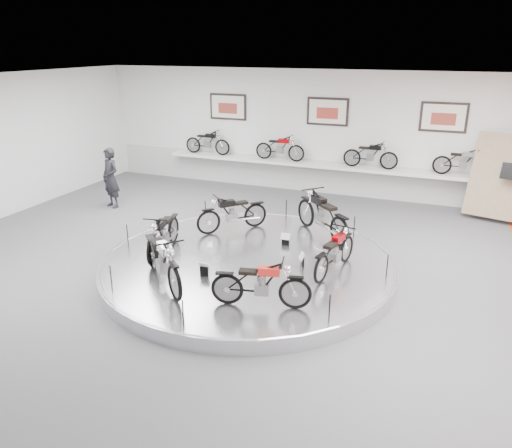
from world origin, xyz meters
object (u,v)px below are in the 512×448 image
at_px(shelf, 323,165).
at_px(bike_f, 261,284).
at_px(bike_b, 322,214).
at_px(bike_e, 163,260).
at_px(visitor, 111,178).
at_px(bike_c, 232,213).
at_px(display_platform, 248,266).
at_px(bike_d, 163,233).
at_px(bike_a, 335,252).

height_order(shelf, bike_f, bike_f).
distance_m(bike_b, bike_e, 4.31).
distance_m(bike_e, bike_f, 2.08).
relative_size(bike_b, visitor, 1.02).
relative_size(bike_c, bike_f, 1.04).
bearing_deg(bike_e, display_platform, 99.48).
bearing_deg(visitor, bike_b, 14.16).
bearing_deg(bike_b, display_platform, 102.96).
xyz_separation_m(bike_c, bike_d, (-0.82, -1.90, 0.01)).
bearing_deg(bike_e, shelf, 123.69).
xyz_separation_m(bike_a, visitor, (-7.55, 2.70, 0.16)).
bearing_deg(visitor, bike_f, -13.86).
distance_m(bike_e, visitor, 6.43).
xyz_separation_m(display_platform, bike_e, (-1.06, -1.72, 0.68)).
bearing_deg(display_platform, bike_b, 60.52).
distance_m(bike_c, bike_e, 3.24).
bearing_deg(bike_a, bike_b, 33.56).
bearing_deg(bike_a, shelf, 28.41).
relative_size(shelf, visitor, 6.02).
bearing_deg(bike_b, shelf, -33.20).
bearing_deg(display_platform, bike_e, -121.65).
distance_m(display_platform, visitor, 6.35).
relative_size(shelf, bike_c, 6.87).
relative_size(bike_a, bike_e, 0.85).
distance_m(bike_c, bike_f, 3.93).
bearing_deg(bike_c, bike_f, 74.37).
bearing_deg(bike_b, bike_e, 101.94).
relative_size(display_platform, visitor, 3.50).
height_order(bike_a, visitor, visitor).
distance_m(bike_d, visitor, 4.94).
bearing_deg(bike_a, bike_f, 166.85).
bearing_deg(shelf, bike_f, -82.97).
distance_m(display_platform, bike_e, 2.13).
relative_size(bike_a, visitor, 0.84).
bearing_deg(display_platform, shelf, 90.00).
height_order(bike_b, bike_f, bike_b).
bearing_deg(bike_c, visitor, -62.62).
bearing_deg(visitor, bike_e, -23.64).
distance_m(bike_a, bike_b, 2.07).
bearing_deg(bike_d, shelf, 153.11).
bearing_deg(bike_c, shelf, -149.46).
xyz_separation_m(bike_c, bike_e, (-0.01, -3.24, 0.06)).
xyz_separation_m(bike_d, bike_e, (0.81, -1.33, 0.05)).
distance_m(bike_b, bike_d, 3.83).
height_order(bike_c, visitor, visitor).
distance_m(bike_a, bike_d, 3.80).
relative_size(bike_e, bike_f, 1.17).
xyz_separation_m(bike_c, bike_f, (2.06, -3.34, -0.02)).
xyz_separation_m(shelf, visitor, (-5.66, -3.62, -0.09)).
relative_size(bike_a, bike_c, 0.95).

